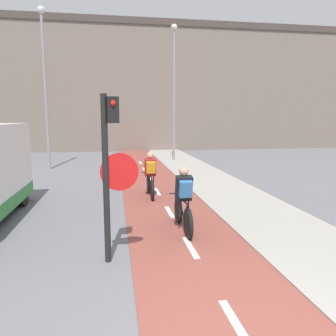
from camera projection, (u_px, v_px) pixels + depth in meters
building_row_background at (130, 89)px, 27.15m from camera, size 60.00×5.20×9.90m
traffic_light_pole at (110, 160)px, 5.66m from camera, size 0.67×0.25×2.97m
street_lamp_far at (45, 74)px, 15.88m from camera, size 0.36×0.36×7.79m
street_lamp_sidewalk at (174, 81)px, 19.00m from camera, size 0.36×0.36×7.83m
cyclist_near at (184, 201)px, 7.40m from camera, size 0.46×1.76×1.50m
cyclist_far at (150, 176)px, 10.63m from camera, size 0.46×1.71×1.48m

